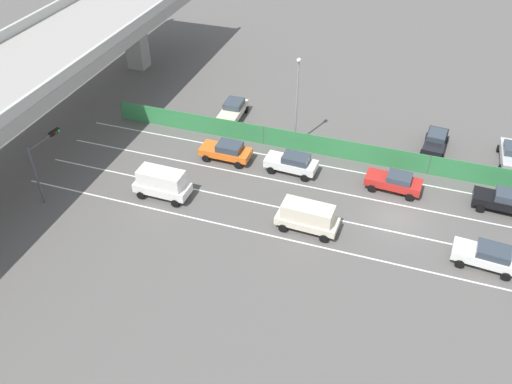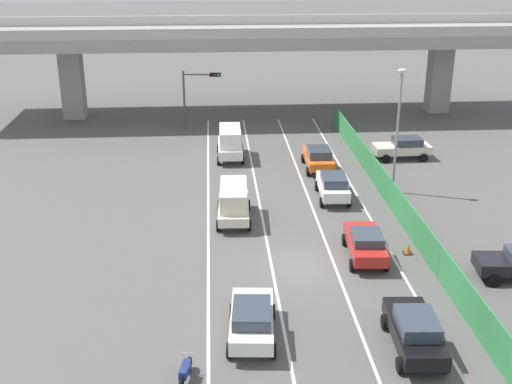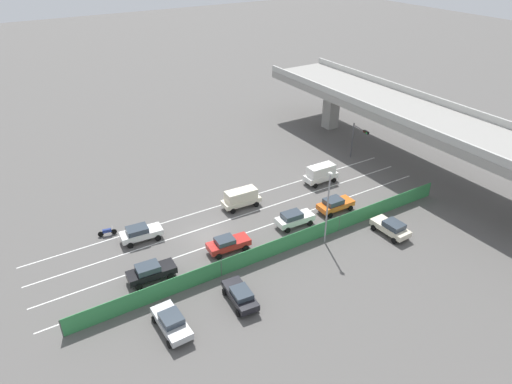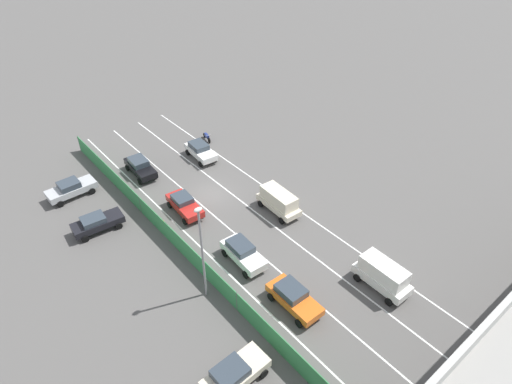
{
  "view_description": "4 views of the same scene",
  "coord_description": "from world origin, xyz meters",
  "px_view_note": "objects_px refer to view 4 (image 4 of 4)",
  "views": [
    {
      "loc": [
        -31.58,
        0.43,
        25.96
      ],
      "look_at": [
        -1.81,
        10.46,
        1.18
      ],
      "focal_mm": 37.1,
      "sensor_mm": 36.0,
      "label": 1
    },
    {
      "loc": [
        -4.45,
        -29.19,
        15.66
      ],
      "look_at": [
        -2.05,
        5.36,
        2.03
      ],
      "focal_mm": 45.41,
      "sensor_mm": 36.0,
      "label": 2
    },
    {
      "loc": [
        36.97,
        -16.75,
        28.43
      ],
      "look_at": [
        -2.49,
        7.58,
        1.91
      ],
      "focal_mm": 32.55,
      "sensor_mm": 36.0,
      "label": 3
    },
    {
      "loc": [
        18.22,
        28.77,
        25.41
      ],
      "look_at": [
        -2.87,
        3.41,
        0.88
      ],
      "focal_mm": 30.66,
      "sensor_mm": 36.0,
      "label": 4
    }
  ],
  "objects_px": {
    "car_hatchback_white": "(243,253)",
    "parked_sedan_dark": "(97,222)",
    "car_van_cream": "(279,200)",
    "traffic_cone": "(164,222)",
    "parked_wagon_silver": "(71,188)",
    "street_lamp": "(202,246)",
    "motorcycle": "(207,137)",
    "car_van_white": "(383,274)",
    "parked_sedan_cream": "(234,374)",
    "car_sedan_red": "(184,204)",
    "car_taxi_orange": "(293,297)",
    "car_sedan_black": "(140,166)",
    "car_sedan_white": "(200,150)"
  },
  "relations": [
    {
      "from": "parked_wagon_silver",
      "to": "street_lamp",
      "type": "xyz_separation_m",
      "value": [
        -3.04,
        18.2,
        3.97
      ]
    },
    {
      "from": "car_taxi_orange",
      "to": "traffic_cone",
      "type": "bearing_deg",
      "value": -79.17
    },
    {
      "from": "parked_wagon_silver",
      "to": "street_lamp",
      "type": "bearing_deg",
      "value": 99.47
    },
    {
      "from": "car_hatchback_white",
      "to": "car_taxi_orange",
      "type": "xyz_separation_m",
      "value": [
        -0.02,
        5.78,
        -0.03
      ]
    },
    {
      "from": "car_van_white",
      "to": "car_sedan_red",
      "type": "height_order",
      "value": "car_van_white"
    },
    {
      "from": "parked_sedan_dark",
      "to": "car_sedan_white",
      "type": "bearing_deg",
      "value": -162.79
    },
    {
      "from": "car_sedan_black",
      "to": "parked_sedan_cream",
      "type": "distance_m",
      "value": 25.05
    },
    {
      "from": "car_van_cream",
      "to": "parked_wagon_silver",
      "type": "bearing_deg",
      "value": -46.44
    },
    {
      "from": "car_taxi_orange",
      "to": "parked_sedan_dark",
      "type": "height_order",
      "value": "car_taxi_orange"
    },
    {
      "from": "car_hatchback_white",
      "to": "car_sedan_red",
      "type": "height_order",
      "value": "car_hatchback_white"
    },
    {
      "from": "car_taxi_orange",
      "to": "parked_wagon_silver",
      "type": "bearing_deg",
      "value": -72.6
    },
    {
      "from": "car_hatchback_white",
      "to": "car_taxi_orange",
      "type": "height_order",
      "value": "car_hatchback_white"
    },
    {
      "from": "car_sedan_white",
      "to": "motorcycle",
      "type": "bearing_deg",
      "value": -134.45
    },
    {
      "from": "car_van_cream",
      "to": "car_taxi_orange",
      "type": "bearing_deg",
      "value": 53.47
    },
    {
      "from": "car_sedan_black",
      "to": "car_sedan_red",
      "type": "height_order",
      "value": "car_sedan_black"
    },
    {
      "from": "car_sedan_red",
      "to": "parked_sedan_cream",
      "type": "height_order",
      "value": "parked_sedan_cream"
    },
    {
      "from": "car_van_cream",
      "to": "traffic_cone",
      "type": "distance_m",
      "value": 10.43
    },
    {
      "from": "car_hatchback_white",
      "to": "parked_sedan_dark",
      "type": "bearing_deg",
      "value": -56.22
    },
    {
      "from": "car_van_cream",
      "to": "car_van_white",
      "type": "bearing_deg",
      "value": 89.18
    },
    {
      "from": "parked_wagon_silver",
      "to": "traffic_cone",
      "type": "height_order",
      "value": "parked_wagon_silver"
    },
    {
      "from": "motorcycle",
      "to": "street_lamp",
      "type": "bearing_deg",
      "value": 55.32
    },
    {
      "from": "traffic_cone",
      "to": "street_lamp",
      "type": "bearing_deg",
      "value": 80.03
    },
    {
      "from": "car_van_cream",
      "to": "car_taxi_orange",
      "type": "relative_size",
      "value": 1.05
    },
    {
      "from": "car_hatchback_white",
      "to": "traffic_cone",
      "type": "distance_m",
      "value": 8.41
    },
    {
      "from": "car_van_white",
      "to": "motorcycle",
      "type": "height_order",
      "value": "car_van_white"
    },
    {
      "from": "car_taxi_orange",
      "to": "street_lamp",
      "type": "bearing_deg",
      "value": -49.24
    },
    {
      "from": "parked_wagon_silver",
      "to": "street_lamp",
      "type": "distance_m",
      "value": 18.88
    },
    {
      "from": "street_lamp",
      "to": "traffic_cone",
      "type": "relative_size",
      "value": 14.42
    },
    {
      "from": "car_van_cream",
      "to": "parked_wagon_silver",
      "type": "distance_m",
      "value": 19.84
    },
    {
      "from": "car_van_cream",
      "to": "motorcycle",
      "type": "bearing_deg",
      "value": -99.07
    },
    {
      "from": "car_van_white",
      "to": "traffic_cone",
      "type": "height_order",
      "value": "car_van_white"
    },
    {
      "from": "parked_sedan_cream",
      "to": "traffic_cone",
      "type": "relative_size",
      "value": 7.6
    },
    {
      "from": "parked_wagon_silver",
      "to": "parked_sedan_cream",
      "type": "height_order",
      "value": "parked_wagon_silver"
    },
    {
      "from": "car_hatchback_white",
      "to": "car_van_white",
      "type": "height_order",
      "value": "car_van_white"
    },
    {
      "from": "car_van_white",
      "to": "parked_sedan_cream",
      "type": "relative_size",
      "value": 1.02
    },
    {
      "from": "traffic_cone",
      "to": "car_hatchback_white",
      "type": "bearing_deg",
      "value": 108.12
    },
    {
      "from": "street_lamp",
      "to": "car_sedan_white",
      "type": "bearing_deg",
      "value": -122.72
    },
    {
      "from": "car_taxi_orange",
      "to": "car_van_cream",
      "type": "bearing_deg",
      "value": -126.53
    },
    {
      "from": "parked_wagon_silver",
      "to": "parked_sedan_dark",
      "type": "bearing_deg",
      "value": 88.71
    },
    {
      "from": "car_hatchback_white",
      "to": "motorcycle",
      "type": "height_order",
      "value": "car_hatchback_white"
    },
    {
      "from": "car_sedan_white",
      "to": "parked_sedan_cream",
      "type": "height_order",
      "value": "car_sedan_white"
    },
    {
      "from": "car_taxi_orange",
      "to": "motorcycle",
      "type": "bearing_deg",
      "value": -110.45
    },
    {
      "from": "parked_sedan_dark",
      "to": "parked_sedan_cream",
      "type": "bearing_deg",
      "value": 91.78
    },
    {
      "from": "car_taxi_orange",
      "to": "motorcycle",
      "type": "distance_m",
      "value": 25.29
    },
    {
      "from": "car_sedan_black",
      "to": "traffic_cone",
      "type": "relative_size",
      "value": 8.01
    },
    {
      "from": "car_hatchback_white",
      "to": "parked_wagon_silver",
      "type": "height_order",
      "value": "car_hatchback_white"
    },
    {
      "from": "car_sedan_white",
      "to": "traffic_cone",
      "type": "distance_m",
      "value": 11.36
    },
    {
      "from": "car_sedan_red",
      "to": "parked_wagon_silver",
      "type": "height_order",
      "value": "parked_wagon_silver"
    },
    {
      "from": "parked_sedan_cream",
      "to": "traffic_cone",
      "type": "height_order",
      "value": "parked_sedan_cream"
    },
    {
      "from": "car_van_cream",
      "to": "parked_sedan_cream",
      "type": "height_order",
      "value": "car_van_cream"
    }
  ]
}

